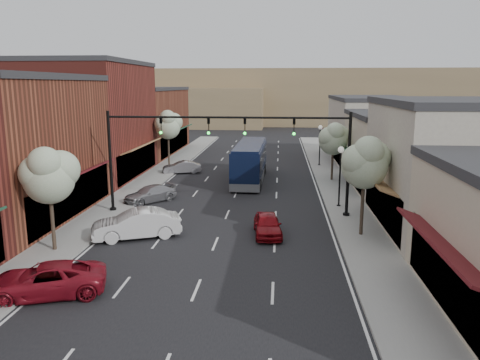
% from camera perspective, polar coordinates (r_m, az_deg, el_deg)
% --- Properties ---
extents(ground, '(160.00, 160.00, 0.00)m').
position_cam_1_polar(ground, '(24.48, -3.69, -9.32)').
color(ground, black).
rests_on(ground, ground).
extents(sidewalk_left, '(2.80, 73.00, 0.15)m').
position_cam_1_polar(sidewalk_left, '(43.66, -11.02, -0.06)').
color(sidewalk_left, gray).
rests_on(sidewalk_left, ground).
extents(sidewalk_right, '(2.80, 73.00, 0.15)m').
position_cam_1_polar(sidewalk_right, '(42.29, 11.45, -0.46)').
color(sidewalk_right, gray).
rests_on(sidewalk_right, ground).
extents(curb_left, '(0.25, 73.00, 0.17)m').
position_cam_1_polar(curb_left, '(43.29, -9.24, -0.10)').
color(curb_left, gray).
rests_on(curb_left, ground).
extents(curb_right, '(0.25, 73.00, 0.17)m').
position_cam_1_polar(curb_right, '(42.15, 9.56, -0.42)').
color(curb_right, gray).
rests_on(curb_right, ground).
extents(bldg_left_midnear, '(10.14, 14.10, 9.40)m').
position_cam_1_polar(bldg_left_midnear, '(33.89, -26.74, 3.45)').
color(bldg_left_midnear, brown).
rests_on(bldg_left_midnear, ground).
extents(bldg_left_midfar, '(10.14, 14.10, 10.90)m').
position_cam_1_polar(bldg_left_midfar, '(46.27, -17.80, 6.91)').
color(bldg_left_midfar, maroon).
rests_on(bldg_left_midfar, ground).
extents(bldg_left_far, '(10.14, 18.10, 8.40)m').
position_cam_1_polar(bldg_left_far, '(61.39, -11.99, 7.06)').
color(bldg_left_far, brown).
rests_on(bldg_left_far, ground).
extents(bldg_right_midnear, '(9.14, 12.10, 7.90)m').
position_cam_1_polar(bldg_right_midnear, '(30.76, 24.25, 1.55)').
color(bldg_right_midnear, '#B8B09D').
rests_on(bldg_right_midnear, ground).
extents(bldg_right_midfar, '(9.14, 12.10, 6.40)m').
position_cam_1_polar(bldg_right_midfar, '(42.24, 18.86, 3.39)').
color(bldg_right_midfar, '#C2B39A').
rests_on(bldg_right_midfar, ground).
extents(bldg_right_far, '(9.14, 16.10, 7.40)m').
position_cam_1_polar(bldg_right_far, '(55.78, 15.51, 5.95)').
color(bldg_right_far, '#B8B09D').
rests_on(bldg_right_far, ground).
extents(hill_far, '(120.00, 30.00, 12.00)m').
position_cam_1_polar(hill_far, '(112.69, 3.16, 10.17)').
color(hill_far, '#7A6647').
rests_on(hill_far, ground).
extents(hill_near, '(50.00, 20.00, 8.00)m').
position_cam_1_polar(hill_near, '(104.67, -11.04, 8.77)').
color(hill_near, '#7A6647').
rests_on(hill_near, ground).
extents(signal_mast_right, '(8.22, 0.46, 7.00)m').
position_cam_1_polar(signal_mast_right, '(30.95, 8.81, 3.83)').
color(signal_mast_right, black).
rests_on(signal_mast_right, ground).
extents(signal_mast_left, '(8.22, 0.46, 7.00)m').
position_cam_1_polar(signal_mast_left, '(32.19, -11.63, 4.03)').
color(signal_mast_left, black).
rests_on(signal_mast_left, ground).
extents(tree_right_near, '(2.85, 2.65, 5.95)m').
position_cam_1_polar(tree_right_near, '(27.32, 15.07, 2.19)').
color(tree_right_near, '#47382B').
rests_on(tree_right_near, ground).
extents(tree_right_far, '(2.85, 2.65, 5.43)m').
position_cam_1_polar(tree_right_far, '(43.09, 11.37, 5.05)').
color(tree_right_far, '#47382B').
rests_on(tree_right_far, ground).
extents(tree_left_near, '(2.85, 2.65, 5.69)m').
position_cam_1_polar(tree_left_near, '(25.82, -22.26, 0.67)').
color(tree_left_near, '#47382B').
rests_on(tree_left_near, ground).
extents(tree_left_far, '(2.85, 2.65, 6.13)m').
position_cam_1_polar(tree_left_far, '(50.12, -8.74, 6.73)').
color(tree_left_far, '#47382B').
rests_on(tree_left_far, ground).
extents(lamp_post_near, '(0.44, 0.44, 4.44)m').
position_cam_1_polar(lamp_post_near, '(33.87, 12.13, 1.60)').
color(lamp_post_near, black).
rests_on(lamp_post_near, ground).
extents(lamp_post_far, '(0.44, 0.44, 4.44)m').
position_cam_1_polar(lamp_post_far, '(51.11, 9.73, 4.99)').
color(lamp_post_far, black).
rests_on(lamp_post_far, ground).
extents(coach_bus, '(2.69, 11.36, 3.46)m').
position_cam_1_polar(coach_bus, '(42.91, 1.23, 2.30)').
color(coach_bus, black).
rests_on(coach_bus, ground).
extents(red_hatchback, '(1.92, 3.97, 1.31)m').
position_cam_1_polar(red_hatchback, '(27.58, 3.37, -5.45)').
color(red_hatchback, maroon).
rests_on(red_hatchback, ground).
extents(parked_car_a, '(5.41, 3.71, 1.38)m').
position_cam_1_polar(parked_car_a, '(21.59, -22.67, -11.20)').
color(parked_car_a, maroon).
rests_on(parked_car_a, ground).
extents(parked_car_b, '(5.31, 3.53, 1.65)m').
position_cam_1_polar(parked_car_b, '(27.68, -12.52, -5.28)').
color(parked_car_b, silver).
rests_on(parked_car_b, ground).
extents(parked_car_c, '(4.08, 4.25, 1.22)m').
position_cam_1_polar(parked_car_c, '(35.94, -10.90, -1.68)').
color(parked_car_c, '#959599').
rests_on(parked_car_c, ground).
extents(parked_car_e, '(3.99, 2.41, 1.24)m').
position_cam_1_polar(parked_car_e, '(46.94, -7.11, 1.55)').
color(parked_car_e, gray).
rests_on(parked_car_e, ground).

